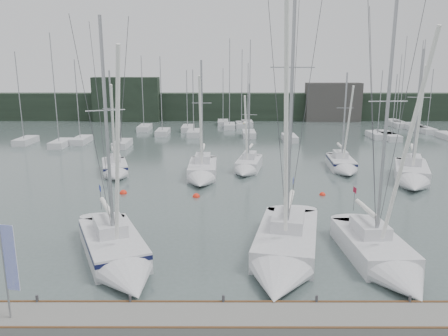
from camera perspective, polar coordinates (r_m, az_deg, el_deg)
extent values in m
plane|color=#4D5E5A|center=(23.42, 4.97, -12.82)|extent=(160.00, 160.00, 0.00)
cube|color=slate|center=(18.98, 6.31, -18.95)|extent=(24.00, 2.00, 0.40)
cube|color=black|center=(83.32, 1.43, 8.03)|extent=(90.00, 4.00, 5.00)
cube|color=black|center=(83.16, -12.61, 8.74)|extent=(12.00, 3.00, 8.00)
cube|color=#3D3B38|center=(83.63, 14.03, 8.34)|extent=(10.00, 3.00, 7.00)
cube|color=silver|center=(69.88, 27.16, 3.73)|extent=(1.80, 4.50, 0.90)
cube|color=silver|center=(73.65, 2.28, 5.62)|extent=(1.80, 4.50, 0.90)
cylinder|color=#94969B|center=(72.56, 2.34, 10.55)|extent=(0.12, 0.12, 11.82)
cube|color=silver|center=(78.15, 23.50, 4.98)|extent=(1.80, 4.50, 0.90)
cylinder|color=#94969B|center=(77.11, 24.13, 10.06)|extent=(0.12, 0.12, 13.10)
cube|color=silver|center=(74.58, 24.82, 4.49)|extent=(1.80, 4.50, 0.90)
cylinder|color=#94969B|center=(73.64, 25.35, 8.17)|extent=(0.12, 0.12, 8.83)
cube|color=silver|center=(59.94, -20.54, 2.98)|extent=(1.80, 4.50, 0.90)
cylinder|color=#94969B|center=(58.71, -21.28, 9.68)|extent=(0.12, 0.12, 13.23)
cube|color=silver|center=(57.37, -13.14, 3.05)|extent=(1.80, 4.50, 0.90)
cylinder|color=#94969B|center=(56.16, -13.57, 8.77)|extent=(0.12, 0.12, 10.68)
cube|color=silver|center=(66.28, -7.99, 4.63)|extent=(1.80, 4.50, 0.90)
cylinder|color=#94969B|center=(65.16, -8.22, 9.57)|extent=(0.12, 0.12, 10.62)
cube|color=silver|center=(61.65, -18.10, 3.44)|extent=(1.80, 4.50, 0.90)
cylinder|color=#94969B|center=(60.53, -18.63, 8.50)|extent=(0.12, 0.12, 10.13)
cube|color=silver|center=(60.99, 8.57, 3.85)|extent=(1.80, 4.50, 0.90)
cylinder|color=#94969B|center=(59.75, 8.88, 10.37)|extent=(0.12, 0.12, 13.03)
cube|color=silver|center=(72.14, 0.71, 5.47)|extent=(1.80, 4.50, 0.90)
cylinder|color=#94969B|center=(71.00, 0.73, 11.16)|extent=(0.12, 0.12, 13.45)
cube|color=silver|center=(63.84, -24.46, 3.22)|extent=(1.80, 4.50, 0.90)
cylinder|color=#94969B|center=(62.73, -25.18, 8.52)|extent=(0.12, 0.12, 11.08)
cube|color=silver|center=(66.56, 19.25, 4.05)|extent=(1.80, 4.50, 0.90)
cylinder|color=#94969B|center=(65.54, 19.72, 8.12)|extent=(0.12, 0.12, 8.71)
cube|color=silver|center=(76.00, 23.69, 4.75)|extent=(1.80, 4.50, 0.90)
cylinder|color=#94969B|center=(74.94, 24.35, 10.01)|extent=(0.12, 0.12, 13.18)
cube|color=silver|center=(76.32, -0.12, 5.91)|extent=(1.80, 4.50, 0.90)
cylinder|color=#94969B|center=(75.34, -0.13, 9.53)|extent=(0.12, 0.12, 8.83)
cube|color=silver|center=(75.40, 3.06, 5.80)|extent=(1.80, 4.50, 0.90)
cylinder|color=#94969B|center=(74.38, 3.13, 9.80)|extent=(0.12, 0.12, 9.72)
cube|color=silver|center=(69.80, -4.74, 5.16)|extent=(1.80, 4.50, 0.90)
cylinder|color=#94969B|center=(68.78, -4.86, 9.03)|extent=(0.12, 0.12, 8.64)
cube|color=silver|center=(64.99, -3.95, 4.56)|extent=(1.80, 4.50, 0.90)
cylinder|color=#94969B|center=(63.92, -4.05, 8.77)|extent=(0.12, 0.12, 8.78)
cube|color=silver|center=(82.47, 21.39, 5.55)|extent=(1.80, 4.50, 0.90)
cylinder|color=#94969B|center=(81.49, 21.88, 9.70)|extent=(0.12, 0.12, 11.15)
cube|color=silver|center=(67.51, 20.32, 4.08)|extent=(1.80, 4.50, 0.90)
cylinder|color=#94969B|center=(66.51, 20.80, 7.98)|extent=(0.12, 0.12, 8.43)
cube|color=silver|center=(64.18, 3.28, 4.45)|extent=(1.80, 4.50, 0.90)
cylinder|color=#94969B|center=(62.98, 3.39, 10.56)|extent=(0.12, 0.12, 12.83)
cube|color=silver|center=(65.58, 20.89, 3.78)|extent=(1.80, 4.50, 0.90)
cylinder|color=#94969B|center=(64.58, 21.39, 7.69)|extent=(0.12, 0.12, 8.22)
cube|color=silver|center=(79.35, 21.73, 5.25)|extent=(1.80, 4.50, 0.90)
cylinder|color=#94969B|center=(78.30, 22.34, 10.55)|extent=(0.12, 0.12, 13.89)
cube|color=silver|center=(71.31, -10.33, 5.16)|extent=(1.80, 4.50, 0.90)
cylinder|color=#94969B|center=(70.24, -10.60, 9.83)|extent=(0.12, 0.12, 10.80)
cube|color=silver|center=(25.44, -14.33, -9.93)|extent=(5.25, 7.11, 1.45)
cone|color=silver|center=(21.28, -12.01, -14.63)|extent=(3.72, 3.71, 2.81)
cube|color=silver|center=(25.49, -14.67, -7.32)|extent=(2.49, 3.02, 0.68)
cylinder|color=#94969B|center=(23.22, -15.05, 4.47)|extent=(0.17, 0.17, 11.49)
cylinder|color=white|center=(25.97, -15.09, -4.91)|extent=(1.56, 3.02, 0.27)
cube|color=#0E1236|center=(25.25, -14.39, -8.92)|extent=(5.28, 7.14, 0.24)
cube|color=navy|center=(27.86, -15.89, -2.57)|extent=(0.23, 0.49, 0.35)
cube|color=silver|center=(25.60, 8.22, -9.44)|extent=(4.74, 7.81, 1.51)
cone|color=silver|center=(20.91, 7.01, -14.90)|extent=(3.83, 3.75, 3.22)
cube|color=silver|center=(25.66, 8.40, -6.73)|extent=(2.37, 3.23, 0.71)
cylinder|color=#94969B|center=(23.15, 8.80, 9.17)|extent=(0.18, 0.18, 14.95)
cylinder|color=white|center=(26.27, 8.63, -4.17)|extent=(1.05, 3.53, 0.28)
cube|color=navy|center=(28.40, 9.03, -1.67)|extent=(0.14, 0.54, 0.36)
cube|color=silver|center=(25.82, 18.76, -9.90)|extent=(3.18, 6.20, 1.42)
cone|color=silver|center=(22.28, 22.95, -14.14)|extent=(2.98, 2.75, 2.84)
cube|color=silver|center=(25.85, 18.55, -7.38)|extent=(1.70, 2.50, 0.66)
cylinder|color=#94969B|center=(23.65, 20.40, 5.19)|extent=(0.17, 0.17, 12.32)
cylinder|color=white|center=(26.22, 18.11, -5.08)|extent=(0.43, 2.96, 0.27)
cube|color=maroon|center=(27.85, 16.72, -2.78)|extent=(0.05, 0.51, 0.34)
cube|color=silver|center=(43.72, -14.07, -0.12)|extent=(3.43, 4.94, 1.35)
cone|color=silver|center=(40.61, -13.85, -1.13)|extent=(2.70, 2.48, 2.24)
cube|color=silver|center=(43.94, -14.18, 1.26)|extent=(1.70, 2.07, 0.63)
cylinder|color=#94969B|center=(42.54, -14.44, 6.38)|extent=(0.16, 0.16, 8.70)
cylinder|color=white|center=(44.23, -14.26, 2.40)|extent=(0.87, 2.17, 0.25)
cube|color=#0E1236|center=(43.62, -14.11, 0.45)|extent=(3.46, 4.96, 0.22)
cube|color=silver|center=(41.50, -2.80, -0.36)|extent=(2.57, 5.88, 1.53)
cone|color=silver|center=(37.45, -3.10, -1.89)|extent=(2.56, 2.53, 2.55)
cube|color=silver|center=(41.75, -2.78, 1.30)|extent=(1.41, 2.35, 0.71)
cylinder|color=#94969B|center=(40.13, -2.92, 7.14)|extent=(0.18, 0.18, 9.46)
cylinder|color=white|center=(42.22, -2.76, 2.71)|extent=(0.29, 2.87, 0.29)
cube|color=silver|center=(43.86, 3.27, 0.31)|extent=(3.01, 4.80, 1.35)
cone|color=silver|center=(40.80, 2.60, -0.68)|extent=(2.50, 2.31, 2.16)
cube|color=silver|center=(44.08, 3.37, 1.69)|extent=(1.52, 1.99, 0.63)
cylinder|color=#94969B|center=(42.76, 3.28, 5.98)|extent=(0.16, 0.16, 7.47)
cylinder|color=white|center=(44.36, 3.47, 2.83)|extent=(0.69, 2.18, 0.25)
cube|color=silver|center=(45.95, 15.00, 0.47)|extent=(2.64, 5.12, 1.32)
cone|color=silver|center=(42.56, 15.87, -0.60)|extent=(2.44, 2.29, 2.29)
cube|color=silver|center=(46.17, 14.98, 1.76)|extent=(1.40, 2.07, 0.62)
cylinder|color=#94969B|center=(44.79, 15.47, 6.49)|extent=(0.16, 0.16, 8.49)
cylinder|color=white|center=(46.56, 14.91, 2.85)|extent=(0.42, 2.44, 0.25)
cube|color=#0E1236|center=(45.85, 15.04, 1.00)|extent=(2.66, 5.14, 0.22)
cube|color=silver|center=(43.67, 23.23, -0.71)|extent=(4.70, 6.76, 1.66)
cone|color=silver|center=(39.39, 23.54, -2.19)|extent=(3.51, 3.43, 2.77)
cube|color=silver|center=(43.95, 23.34, 1.00)|extent=(2.27, 2.84, 0.78)
cylinder|color=#94969B|center=(42.28, 24.01, 7.04)|extent=(0.20, 0.20, 10.29)
cylinder|color=white|center=(44.44, 23.42, 2.44)|extent=(1.32, 2.95, 0.31)
sphere|color=#F92B16|center=(35.00, -3.65, -3.78)|extent=(0.59, 0.59, 0.59)
sphere|color=#F92B16|center=(36.29, 12.73, -3.47)|extent=(0.50, 0.50, 0.50)
sphere|color=#F92B16|center=(36.78, -13.01, -3.26)|extent=(0.61, 0.61, 0.61)
cylinder|color=#94969B|center=(19.55, -26.71, -11.95)|extent=(0.08, 0.08, 4.08)
cube|color=#2134CF|center=(19.14, -26.15, -10.52)|extent=(0.54, 0.13, 2.72)
ellipsoid|color=white|center=(24.27, 2.70, 5.91)|extent=(0.31, 0.45, 0.19)
cube|color=gray|center=(24.33, 2.09, 5.97)|extent=(0.44, 0.24, 0.10)
cube|color=gray|center=(24.22, 3.32, 5.93)|extent=(0.44, 0.24, 0.10)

